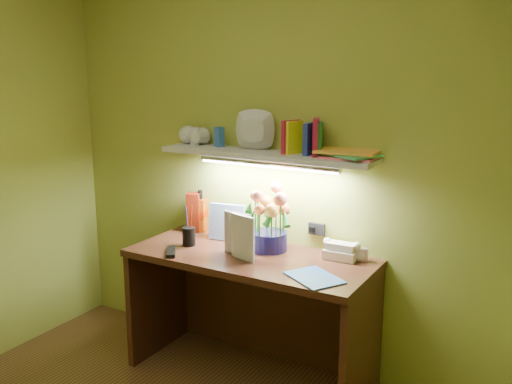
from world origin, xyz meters
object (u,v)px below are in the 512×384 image
(desk, at_px, (250,316))
(desk_clock, at_px, (361,254))
(whisky_bottle, at_px, (201,211))
(telephone, at_px, (342,249))
(flower_bouquet, at_px, (269,218))

(desk, height_order, desk_clock, desk_clock)
(desk, distance_m, whisky_bottle, 0.77)
(telephone, distance_m, desk_clock, 0.11)
(desk_clock, bearing_deg, desk, -172.43)
(desk, xyz_separation_m, desk_clock, (0.58, 0.21, 0.41))
(desk, distance_m, flower_bouquet, 0.58)
(flower_bouquet, bearing_deg, whisky_bottle, 168.04)
(desk, xyz_separation_m, telephone, (0.47, 0.20, 0.43))
(flower_bouquet, relative_size, desk_clock, 5.05)
(telephone, bearing_deg, whisky_bottle, 175.27)
(flower_bouquet, distance_m, whisky_bottle, 0.58)
(whisky_bottle, bearing_deg, flower_bouquet, -11.96)
(telephone, bearing_deg, flower_bouquet, -172.66)
(desk, relative_size, whisky_bottle, 5.19)
(telephone, xyz_separation_m, desk_clock, (0.11, 0.01, -0.02))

